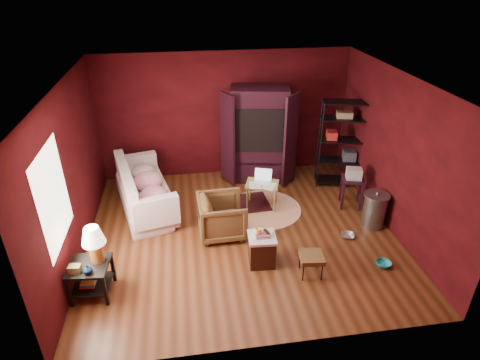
% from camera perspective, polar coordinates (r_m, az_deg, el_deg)
% --- Properties ---
extents(room, '(5.54, 5.04, 2.84)m').
position_cam_1_polar(room, '(6.71, -0.06, 2.13)').
color(room, brown).
rests_on(room, ground).
extents(sofa, '(1.04, 2.06, 0.77)m').
position_cam_1_polar(sofa, '(8.13, -13.74, -1.83)').
color(sofa, beige).
rests_on(sofa, ground).
extents(armchair, '(0.78, 0.83, 0.83)m').
position_cam_1_polar(armchair, '(7.20, -2.59, -4.96)').
color(armchair, black).
rests_on(armchair, ground).
extents(pet_bowl_steel, '(0.25, 0.14, 0.24)m').
position_cam_1_polar(pet_bowl_steel, '(7.54, 15.12, -7.08)').
color(pet_bowl_steel, silver).
rests_on(pet_bowl_steel, ground).
extents(pet_bowl_turquoise, '(0.26, 0.16, 0.25)m').
position_cam_1_polar(pet_bowl_turquoise, '(7.06, 19.84, -10.64)').
color(pet_bowl_turquoise, teal).
rests_on(pet_bowl_turquoise, ground).
extents(vase, '(0.17, 0.17, 0.13)m').
position_cam_1_polar(vase, '(6.13, -20.88, -11.80)').
color(vase, '#0C1B3D').
rests_on(vase, side_table).
extents(mug, '(0.14, 0.12, 0.12)m').
position_cam_1_polar(mug, '(6.39, 2.50, -7.20)').
color(mug, '#FFE07C').
rests_on(mug, hamper).
extents(side_table, '(0.61, 0.61, 1.12)m').
position_cam_1_polar(side_table, '(6.25, -20.34, -10.00)').
color(side_table, black).
rests_on(side_table, ground).
extents(sofa_cushions, '(1.31, 2.25, 0.89)m').
position_cam_1_polar(sofa_cushions, '(8.10, -13.61, -1.53)').
color(sofa_cushions, beige).
rests_on(sofa_cushions, sofa).
extents(hamper, '(0.46, 0.46, 0.61)m').
position_cam_1_polar(hamper, '(6.63, 3.11, -9.77)').
color(hamper, '#401C0E').
rests_on(hamper, ground).
extents(footstool, '(0.40, 0.40, 0.38)m').
position_cam_1_polar(footstool, '(6.48, 10.14, -10.82)').
color(footstool, black).
rests_on(footstool, ground).
extents(rug_round, '(1.58, 1.58, 0.01)m').
position_cam_1_polar(rug_round, '(8.13, 3.42, -4.10)').
color(rug_round, '#F6ECCD').
rests_on(rug_round, ground).
extents(rug_oriental, '(1.21, 0.85, 0.01)m').
position_cam_1_polar(rug_oriental, '(8.26, 0.07, -3.41)').
color(rug_oriental, '#4C141B').
rests_on(rug_oriental, ground).
extents(laptop_desk, '(0.74, 0.64, 0.78)m').
position_cam_1_polar(laptop_desk, '(7.98, 3.18, -0.80)').
color(laptop_desk, tan).
rests_on(laptop_desk, ground).
extents(tv_armoire, '(1.64, 1.06, 2.12)m').
position_cam_1_polar(tv_armoire, '(8.81, 2.71, 6.61)').
color(tv_armoire, black).
rests_on(tv_armoire, ground).
extents(wire_shelving, '(1.00, 0.61, 1.92)m').
position_cam_1_polar(wire_shelving, '(8.84, 14.27, 5.47)').
color(wire_shelving, black).
rests_on(wire_shelving, ground).
extents(small_stand, '(0.52, 0.52, 0.84)m').
position_cam_1_polar(small_stand, '(8.24, 15.80, 0.22)').
color(small_stand, black).
rests_on(small_stand, ground).
extents(trash_can, '(0.49, 0.49, 0.72)m').
position_cam_1_polar(trash_can, '(7.88, 18.60, -4.05)').
color(trash_can, gray).
rests_on(trash_can, ground).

